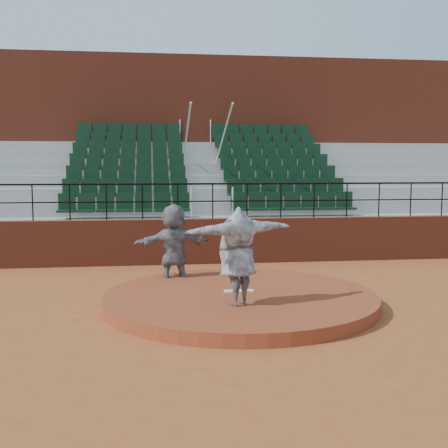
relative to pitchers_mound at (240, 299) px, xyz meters
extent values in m
plane|color=#9C4E23|center=(0.00, 0.00, -0.12)|extent=(90.00, 90.00, 0.00)
cylinder|color=brown|center=(0.00, 0.00, 0.00)|extent=(5.50, 5.50, 0.25)
cube|color=white|center=(0.00, 0.15, 0.14)|extent=(0.60, 0.15, 0.03)
cube|color=maroon|center=(0.00, 5.00, 0.53)|extent=(24.00, 0.30, 1.30)
cylinder|color=black|center=(0.00, 5.00, 2.17)|extent=(24.00, 0.05, 0.05)
cylinder|color=black|center=(0.00, 5.00, 1.68)|extent=(24.00, 0.04, 0.04)
cylinder|color=black|center=(-5.00, 5.00, 1.67)|extent=(0.04, 0.04, 1.00)
cylinder|color=black|center=(-4.00, 5.00, 1.67)|extent=(0.04, 0.04, 1.00)
cylinder|color=black|center=(-3.00, 5.00, 1.67)|extent=(0.04, 0.04, 1.00)
cylinder|color=black|center=(-2.00, 5.00, 1.67)|extent=(0.04, 0.04, 1.00)
cylinder|color=black|center=(-1.00, 5.00, 1.67)|extent=(0.04, 0.04, 1.00)
cylinder|color=black|center=(0.00, 5.00, 1.67)|extent=(0.04, 0.04, 1.00)
cylinder|color=black|center=(1.00, 5.00, 1.67)|extent=(0.04, 0.04, 1.00)
cylinder|color=black|center=(2.00, 5.00, 1.67)|extent=(0.04, 0.04, 1.00)
cylinder|color=black|center=(3.00, 5.00, 1.67)|extent=(0.04, 0.04, 1.00)
cylinder|color=black|center=(4.00, 5.00, 1.67)|extent=(0.04, 0.04, 1.00)
cylinder|color=black|center=(5.00, 5.00, 1.67)|extent=(0.04, 0.04, 1.00)
cylinder|color=black|center=(6.00, 5.00, 1.67)|extent=(0.04, 0.04, 1.00)
cylinder|color=black|center=(7.00, 5.00, 1.67)|extent=(0.04, 0.04, 1.00)
cube|color=#969691|center=(0.00, 5.58, 0.53)|extent=(24.00, 0.85, 1.30)
cube|color=black|center=(-2.53, 5.59, 1.54)|extent=(3.85, 0.48, 0.72)
cube|color=black|center=(2.53, 5.59, 1.54)|extent=(3.85, 0.48, 0.72)
cube|color=#969691|center=(0.00, 6.43, 0.73)|extent=(24.00, 0.85, 1.70)
cube|color=black|center=(-2.53, 6.44, 1.94)|extent=(3.85, 0.48, 0.72)
cube|color=black|center=(2.53, 6.44, 1.94)|extent=(3.85, 0.48, 0.72)
cube|color=#969691|center=(0.00, 7.28, 0.93)|extent=(24.00, 0.85, 2.10)
cube|color=black|center=(-2.53, 7.29, 2.33)|extent=(3.85, 0.48, 0.72)
cube|color=black|center=(2.53, 7.29, 2.33)|extent=(3.85, 0.48, 0.72)
cube|color=#969691|center=(0.00, 8.12, 1.12)|extent=(24.00, 0.85, 2.50)
cube|color=black|center=(-2.53, 8.13, 2.73)|extent=(3.85, 0.48, 0.72)
cube|color=black|center=(2.53, 8.13, 2.73)|extent=(3.85, 0.48, 0.72)
cube|color=#969691|center=(0.00, 8.97, 1.33)|extent=(24.00, 0.85, 2.90)
cube|color=black|center=(-2.53, 8.98, 3.14)|extent=(3.85, 0.48, 0.72)
cube|color=black|center=(2.53, 8.98, 3.14)|extent=(3.85, 0.48, 0.72)
cube|color=#969691|center=(0.00, 9.82, 1.52)|extent=(24.00, 0.85, 3.30)
cube|color=black|center=(-2.53, 9.83, 3.53)|extent=(3.85, 0.48, 0.72)
cube|color=black|center=(2.53, 9.83, 3.53)|extent=(3.85, 0.48, 0.72)
cube|color=#969691|center=(0.00, 10.68, 1.73)|extent=(24.00, 0.85, 3.70)
cube|color=black|center=(-2.53, 10.69, 3.94)|extent=(3.85, 0.48, 0.72)
cube|color=black|center=(2.53, 10.69, 3.94)|extent=(3.85, 0.48, 0.72)
cylinder|color=silver|center=(-0.60, 8.12, 3.28)|extent=(0.06, 5.97, 2.46)
cylinder|color=silver|center=(0.60, 8.12, 3.28)|extent=(0.06, 5.97, 2.46)
cube|color=maroon|center=(0.00, 12.60, 3.43)|extent=(24.00, 3.00, 7.10)
imported|color=black|center=(-0.20, -0.90, 1.04)|extent=(2.31, 1.40, 1.82)
imported|color=black|center=(-1.26, 1.90, 0.85)|extent=(1.89, 0.96, 1.95)
camera|label=1|loc=(-1.77, -10.98, 2.69)|focal=45.00mm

